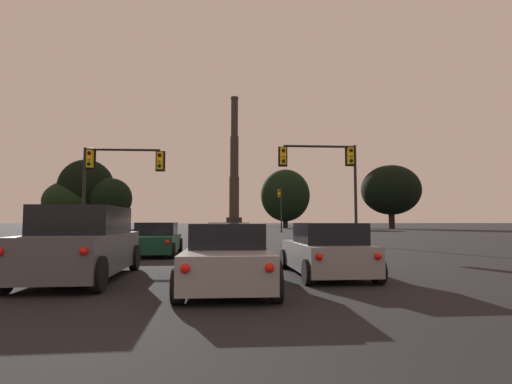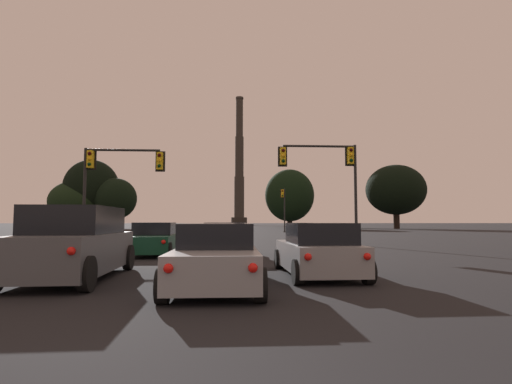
{
  "view_description": "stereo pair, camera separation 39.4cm",
  "coord_description": "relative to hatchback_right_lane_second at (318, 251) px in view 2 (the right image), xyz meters",
  "views": [
    {
      "loc": [
        0.16,
        -1.94,
        1.48
      ],
      "look_at": [
        2.03,
        23.6,
        3.36
      ],
      "focal_mm": 28.0,
      "sensor_mm": 36.0,
      "label": 1
    },
    {
      "loc": [
        0.55,
        -1.97,
        1.48
      ],
      "look_at": [
        2.03,
        23.6,
        3.36
      ],
      "focal_mm": 28.0,
      "sensor_mm": 36.0,
      "label": 2
    }
  ],
  "objects": [
    {
      "name": "hatchback_right_lane_second",
      "position": [
        0.0,
        0.0,
        0.0
      ],
      "size": [
        1.99,
        4.14,
        1.44
      ],
      "rotation": [
        0.0,
        0.0,
        0.02
      ],
      "color": "gray",
      "rests_on": "ground_plane"
    },
    {
      "name": "sedan_center_lane_second",
      "position": [
        -2.69,
        -1.54,
        0.0
      ],
      "size": [
        1.99,
        4.71,
        1.43
      ],
      "rotation": [
        0.0,
        0.0,
        0.0
      ],
      "color": "gray",
      "rests_on": "ground_plane"
    },
    {
      "name": "sedan_left_lane_front",
      "position": [
        -5.81,
        7.22,
        0.0
      ],
      "size": [
        2.14,
        4.76,
        1.43
      ],
      "rotation": [
        0.0,
        0.0,
        0.04
      ],
      "color": "#0F3823",
      "rests_on": "ground_plane"
    },
    {
      "name": "suv_left_lane_second",
      "position": [
        -6.37,
        -0.29,
        0.23
      ],
      "size": [
        2.26,
        4.96,
        1.86
      ],
      "rotation": [
        0.0,
        0.0,
        0.03
      ],
      "color": "#4C4F54",
      "rests_on": "ground_plane"
    },
    {
      "name": "sedan_center_lane_front",
      "position": [
        -2.6,
        5.63,
        0.0
      ],
      "size": [
        2.14,
        4.76,
        1.43
      ],
      "rotation": [
        0.0,
        0.0,
        -0.04
      ],
      "color": "silver",
      "rests_on": "ground_plane"
    },
    {
      "name": "traffic_light_overhead_right",
      "position": [
        3.67,
        13.26,
        4.06
      ],
      "size": [
        4.99,
        0.5,
        6.21
      ],
      "color": "black",
      "rests_on": "ground_plane"
    },
    {
      "name": "traffic_light_overhead_left",
      "position": [
        -9.56,
        13.26,
        3.78
      ],
      "size": [
        4.87,
        0.5,
        5.84
      ],
      "color": "black",
      "rests_on": "ground_plane"
    },
    {
      "name": "traffic_light_far_right",
      "position": [
        4.55,
        42.97,
        3.23
      ],
      "size": [
        0.78,
        0.5,
        5.93
      ],
      "color": "black",
      "rests_on": "ground_plane"
    },
    {
      "name": "smokestack",
      "position": [
        -0.01,
        137.05,
        18.28
      ],
      "size": [
        5.85,
        5.85,
        48.27
      ],
      "color": "#2B2722",
      "rests_on": "ground_plane"
    },
    {
      "name": "treeline_center_right",
      "position": [
        29.82,
        65.98,
        7.01
      ],
      "size": [
        11.73,
        10.55,
        12.64
      ],
      "color": "black",
      "rests_on": "ground_plane"
    },
    {
      "name": "treeline_far_right",
      "position": [
        9.76,
        73.64,
        6.32
      ],
      "size": [
        10.49,
        9.44,
        12.57
      ],
      "color": "black",
      "rests_on": "ground_plane"
    },
    {
      "name": "treeline_right_mid",
      "position": [
        -25.81,
        70.25,
        5.3
      ],
      "size": [
        8.37,
        7.53,
        10.11
      ],
      "color": "black",
      "rests_on": "ground_plane"
    },
    {
      "name": "treeline_center_left",
      "position": [
        -31.22,
        72.02,
        7.47
      ],
      "size": [
        11.06,
        9.95,
        14.04
      ],
      "color": "black",
      "rests_on": "ground_plane"
    },
    {
      "name": "treeline_left_mid",
      "position": [
        -33.58,
        72.01,
        4.81
      ],
      "size": [
        11.89,
        10.7,
        9.86
      ],
      "color": "black",
      "rests_on": "ground_plane"
    }
  ]
}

